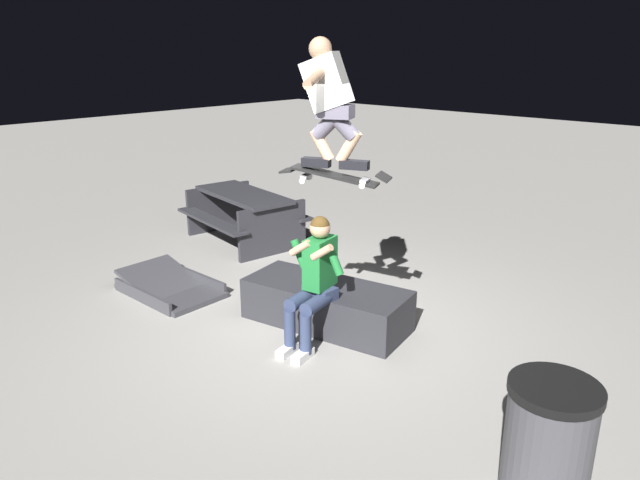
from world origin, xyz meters
The scene contains 8 objects.
ground_plane centered at (0.00, 0.00, 0.00)m, with size 40.00×40.00×0.00m, color gray.
ledge_box_main centered at (0.02, -0.09, 0.22)m, with size 1.73×0.70×0.44m, color #28282D.
person_sitting_on_ledge centered at (-0.16, 0.28, 0.70)m, with size 0.60×0.78×1.28m.
skateboard centered at (-0.32, 0.18, 1.69)m, with size 1.02×0.58×0.15m.
skater_airborne centered at (-0.27, 0.20, 2.38)m, with size 0.63×0.85×1.12m.
kicker_ramp centered at (1.94, 0.55, 0.05)m, with size 1.26×0.81×0.33m.
picnic_table_back centered at (2.80, -1.34, 0.50)m, with size 1.90×1.60×0.75m.
trash_bin centered at (-2.69, 0.83, 0.42)m, with size 0.57×0.57×0.83m.
Camera 1 is at (-3.74, 4.11, 2.80)m, focal length 32.93 mm.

